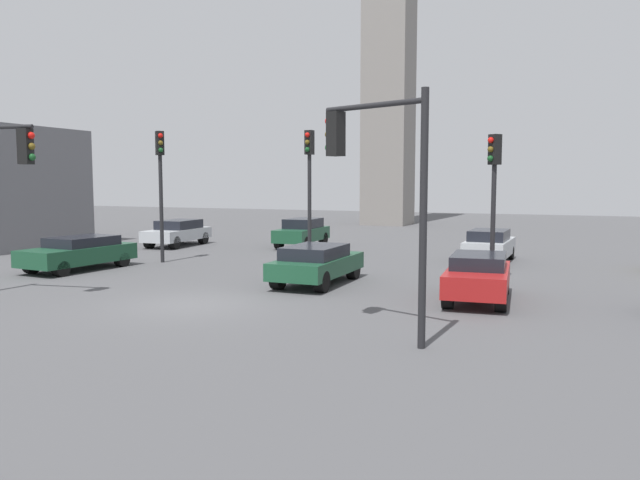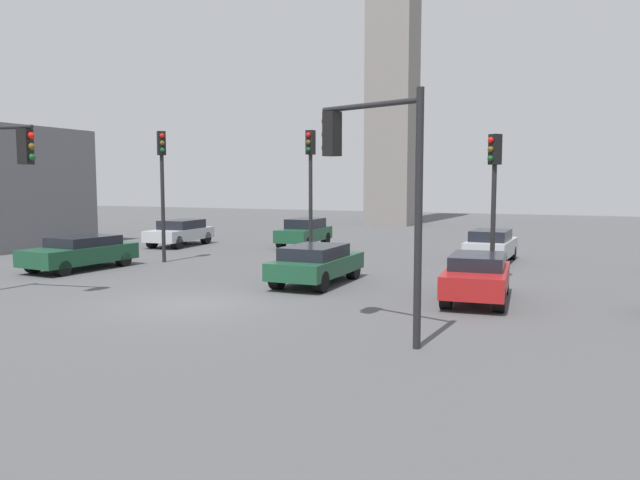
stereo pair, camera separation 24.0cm
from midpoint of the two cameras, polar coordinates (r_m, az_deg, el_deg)
The scene contains 12 objects.
ground_plane at distance 17.88m, azimuth -11.62°, elevation -5.82°, with size 107.32×107.32×0.00m, color #4C4C4F.
traffic_light_0 at distance 21.40m, azimuth 16.05°, elevation 5.34°, with size 0.45×0.48×5.01m.
traffic_light_1 at distance 13.41m, azimuth 5.45°, elevation 6.68°, with size 2.61×1.09×5.33m.
traffic_light_2 at distance 27.11m, azimuth -14.11°, elevation 6.11°, with size 0.48×0.46×5.56m.
traffic_light_3 at distance 25.92m, azimuth -0.63°, elevation 6.32°, with size 0.33×0.46×5.57m.
car_0 at distance 25.95m, azimuth -20.96°, elevation -1.03°, with size 2.25×4.53×1.30m.
car_1 at distance 27.33m, azimuth 15.74°, elevation -0.48°, with size 1.74×4.03×1.40m.
car_3 at distance 20.79m, azimuth -0.01°, elevation -2.13°, with size 1.90×4.35×1.32m.
car_4 at distance 33.98m, azimuth -12.57°, elevation 0.73°, with size 2.11×4.35×1.39m.
car_6 at distance 18.45m, azimuth 14.65°, elevation -3.23°, with size 2.03×4.15×1.34m.
car_7 at distance 32.58m, azimuth -1.24°, elevation 0.75°, with size 1.85×4.09×1.50m.
skyline_tower at distance 51.46m, azimuth 6.95°, elevation 19.94°, with size 3.51×3.51×32.76m, color gray.
Camera 2 is at (10.32, -14.21, 3.45)m, focal length 34.69 mm.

